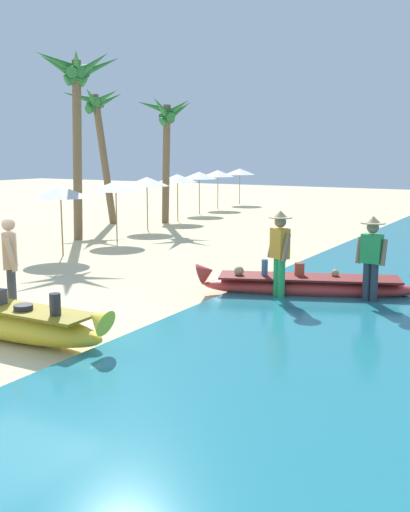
{
  "coord_description": "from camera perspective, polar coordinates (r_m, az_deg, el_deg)",
  "views": [
    {
      "loc": [
        7.75,
        -6.39,
        2.81
      ],
      "look_at": [
        2.19,
        3.02,
        0.9
      ],
      "focal_mm": 41.96,
      "sensor_mm": 36.0,
      "label": 1
    }
  ],
  "objects": [
    {
      "name": "person_tourist_customer",
      "position": [
        10.41,
        -18.05,
        -0.65
      ],
      "size": [
        0.54,
        0.53,
        1.75
      ],
      "color": "#333842",
      "rests_on": "ground"
    },
    {
      "name": "parasol_row_2",
      "position": [
        21.78,
        -5.56,
        7.08
      ],
      "size": [
        1.6,
        1.6,
        1.91
      ],
      "color": "#8E6B47",
      "rests_on": "ground"
    },
    {
      "name": "parasol_row_5",
      "position": [
        29.76,
        1.24,
        7.87
      ],
      "size": [
        1.6,
        1.6,
        1.91
      ],
      "color": "#8E6B47",
      "rests_on": "ground"
    },
    {
      "name": "palm_tree_leaning_seaward",
      "position": [
        19.59,
        -12.09,
        15.59
      ],
      "size": [
        2.46,
        2.89,
        5.9
      ],
      "color": "brown",
      "rests_on": "ground"
    },
    {
      "name": "boat_red_midground",
      "position": [
        11.82,
        9.8,
        -2.78
      ],
      "size": [
        4.27,
        2.27,
        0.73
      ],
      "color": "red",
      "rests_on": "ground"
    },
    {
      "name": "person_vendor_hatted",
      "position": [
        11.28,
        7.13,
        0.63
      ],
      "size": [
        0.57,
        0.47,
        1.74
      ],
      "color": "green",
      "rests_on": "ground"
    },
    {
      "name": "person_vendor_assistant",
      "position": [
        11.26,
        15.59,
        0.13
      ],
      "size": [
        0.56,
        0.44,
        1.67
      ],
      "color": "#333842",
      "rests_on": "ground"
    },
    {
      "name": "parasol_row_0",
      "position": [
        16.62,
        -13.62,
        5.98
      ],
      "size": [
        1.6,
        1.6,
        1.91
      ],
      "color": "#8E6B47",
      "rests_on": "ground"
    },
    {
      "name": "palm_tree_tall_inland",
      "position": [
        23.78,
        -3.72,
        12.46
      ],
      "size": [
        2.4,
        2.64,
        4.92
      ],
      "color": "brown",
      "rests_on": "ground"
    },
    {
      "name": "parasol_row_6",
      "position": [
        32.56,
        3.34,
        8.03
      ],
      "size": [
        1.6,
        1.6,
        1.91
      ],
      "color": "#8E6B47",
      "rests_on": "ground"
    },
    {
      "name": "parasol_row_1",
      "position": [
        19.04,
        -8.51,
        6.61
      ],
      "size": [
        1.6,
        1.6,
        1.91
      ],
      "color": "#8E6B47",
      "rests_on": "ground"
    },
    {
      "name": "boat_yellow_foreground",
      "position": [
        9.6,
        -18.49,
        -5.8
      ],
      "size": [
        4.0,
        0.77,
        0.84
      ],
      "color": "yellow",
      "rests_on": "ground"
    },
    {
      "name": "palm_tree_mid_cluster",
      "position": [
        24.4,
        -10.16,
        13.03
      ],
      "size": [
        2.36,
        2.63,
        5.33
      ],
      "color": "brown",
      "rests_on": "ground"
    },
    {
      "name": "parasol_row_3",
      "position": [
        24.47,
        -2.64,
        7.42
      ],
      "size": [
        1.6,
        1.6,
        1.91
      ],
      "color": "#8E6B47",
      "rests_on": "ground"
    },
    {
      "name": "parasol_row_4",
      "position": [
        27.33,
        -0.55,
        7.69
      ],
      "size": [
        1.6,
        1.6,
        1.91
      ],
      "color": "#8E6B47",
      "rests_on": "ground"
    }
  ]
}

